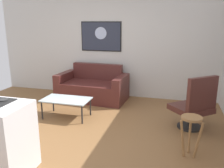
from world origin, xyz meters
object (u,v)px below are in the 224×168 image
bar_stool (191,127)px  coffee_table (66,100)px  armchair (195,105)px  wall_painting (101,36)px  couch (93,88)px

bar_stool → coffee_table: bearing=160.0°
coffee_table → armchair: armchair is taller
coffee_table → wall_painting: (0.19, 1.72, 1.18)m
armchair → wall_painting: wall_painting is taller
armchair → bar_stool: bearing=-96.3°
bar_stool → armchair: bearing=83.7°
armchair → wall_painting: (-2.26, 1.66, 1.07)m
armchair → bar_stool: size_ratio=1.66×
couch → wall_painting: (0.08, 0.47, 1.24)m
bar_stool → wall_painting: (-2.16, 2.58, 1.08)m
coffee_table → wall_painting: 2.10m
couch → coffee_table: (-0.11, -1.25, 0.06)m
coffee_table → armchair: size_ratio=0.95×
armchair → wall_painting: size_ratio=0.94×
bar_stool → couch: bearing=136.7°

